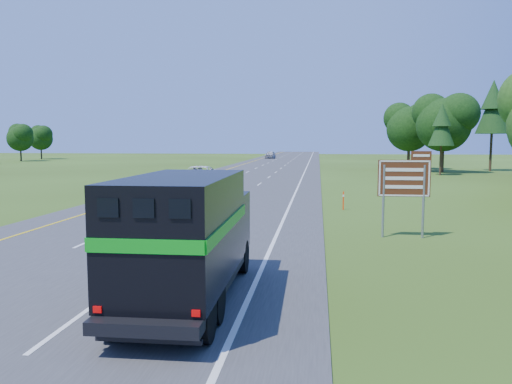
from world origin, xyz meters
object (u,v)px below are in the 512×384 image
horse_truck (188,234)px  far_car (270,155)px  white_suv (199,176)px  exit_sign (405,182)px

horse_truck → far_car: (-7.81, 103.06, -0.85)m
white_suv → far_car: 71.88m
white_suv → horse_truck: bearing=-77.8°
horse_truck → far_car: horse_truck is taller
horse_truck → white_suv: horse_truck is taller
far_car → white_suv: bearing=-86.0°
horse_truck → exit_sign: exit_sign is taller
white_suv → exit_sign: bearing=-58.1°
far_car → exit_sign: exit_sign is taller
far_car → exit_sign: bearing=-77.5°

